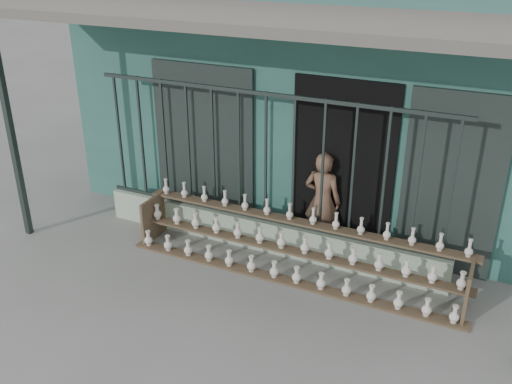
% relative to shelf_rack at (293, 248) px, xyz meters
% --- Properties ---
extents(ground, '(60.00, 60.00, 0.00)m').
position_rel_shelf_rack_xyz_m(ground, '(-0.57, -0.88, -0.36)').
color(ground, slate).
extents(workshop_building, '(7.40, 6.60, 3.21)m').
position_rel_shelf_rack_xyz_m(workshop_building, '(-0.57, 3.35, 1.26)').
color(workshop_building, '#2C5D53').
rests_on(workshop_building, ground).
extents(parapet_wall, '(5.00, 0.20, 0.45)m').
position_rel_shelf_rack_xyz_m(parapet_wall, '(-0.57, 0.42, -0.14)').
color(parapet_wall, '#A9C0A4').
rests_on(parapet_wall, ground).
extents(security_fence, '(5.00, 0.04, 1.80)m').
position_rel_shelf_rack_xyz_m(security_fence, '(-0.57, 0.42, 0.98)').
color(security_fence, '#283330').
rests_on(security_fence, parapet_wall).
extents(shelf_rack, '(4.50, 0.68, 0.85)m').
position_rel_shelf_rack_xyz_m(shelf_rack, '(0.00, 0.00, 0.00)').
color(shelf_rack, brown).
rests_on(shelf_rack, ground).
extents(elderly_woman, '(0.52, 0.35, 1.42)m').
position_rel_shelf_rack_xyz_m(elderly_woman, '(0.11, 0.81, 0.34)').
color(elderly_woman, brown).
rests_on(elderly_woman, ground).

